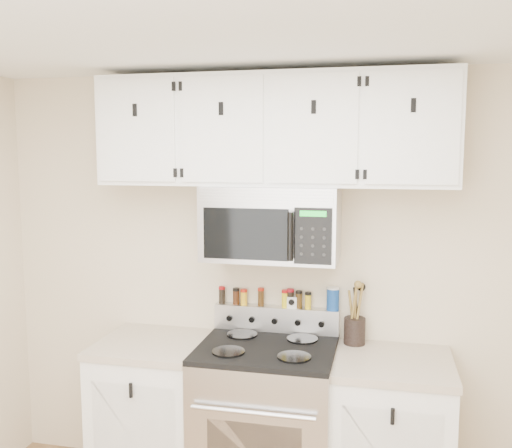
# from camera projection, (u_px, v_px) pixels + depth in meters

# --- Properties ---
(back_wall) EXTENTS (3.50, 0.01, 2.50)m
(back_wall) POSITION_uv_depth(u_px,v_px,m) (277.00, 281.00, 3.46)
(back_wall) COLOR beige
(back_wall) RESTS_ON floor
(range) EXTENTS (0.76, 0.65, 1.10)m
(range) POSITION_uv_depth(u_px,v_px,m) (267.00, 424.00, 3.25)
(range) COLOR #B7B7BA
(range) RESTS_ON floor
(base_cabinet_left) EXTENTS (0.64, 0.62, 0.92)m
(base_cabinet_left) POSITION_uv_depth(u_px,v_px,m) (155.00, 414.00, 3.43)
(base_cabinet_left) COLOR white
(base_cabinet_left) RESTS_ON floor
(base_cabinet_right) EXTENTS (0.64, 0.62, 0.92)m
(base_cabinet_right) POSITION_uv_depth(u_px,v_px,m) (390.00, 440.00, 3.12)
(base_cabinet_right) COLOR white
(base_cabinet_right) RESTS_ON floor
(microwave) EXTENTS (0.76, 0.44, 0.42)m
(microwave) POSITION_uv_depth(u_px,v_px,m) (272.00, 223.00, 3.23)
(microwave) COLOR #9E9EA3
(microwave) RESTS_ON back_wall
(upper_cabinets) EXTENTS (2.00, 0.35, 0.62)m
(upper_cabinets) POSITION_uv_depth(u_px,v_px,m) (273.00, 130.00, 3.19)
(upper_cabinets) COLOR white
(upper_cabinets) RESTS_ON back_wall
(utensil_crock) EXTENTS (0.12, 0.12, 0.36)m
(utensil_crock) POSITION_uv_depth(u_px,v_px,m) (355.00, 329.00, 3.31)
(utensil_crock) COLOR black
(utensil_crock) RESTS_ON base_cabinet_right
(kitchen_timer) EXTENTS (0.06, 0.05, 0.07)m
(kitchen_timer) POSITION_uv_depth(u_px,v_px,m) (292.00, 302.00, 3.42)
(kitchen_timer) COLOR white
(kitchen_timer) RESTS_ON range
(salt_canister) EXTENTS (0.08, 0.08, 0.14)m
(salt_canister) POSITION_uv_depth(u_px,v_px,m) (333.00, 299.00, 3.36)
(salt_canister) COLOR navy
(salt_canister) RESTS_ON range
(spice_jar_0) EXTENTS (0.04, 0.04, 0.11)m
(spice_jar_0) POSITION_uv_depth(u_px,v_px,m) (222.00, 295.00, 3.52)
(spice_jar_0) COLOR black
(spice_jar_0) RESTS_ON range
(spice_jar_1) EXTENTS (0.04, 0.04, 0.10)m
(spice_jar_1) POSITION_uv_depth(u_px,v_px,m) (236.00, 296.00, 3.50)
(spice_jar_1) COLOR #3D1E0E
(spice_jar_1) RESTS_ON range
(spice_jar_2) EXTENTS (0.04, 0.04, 0.10)m
(spice_jar_2) POSITION_uv_depth(u_px,v_px,m) (244.00, 297.00, 3.49)
(spice_jar_2) COLOR gold
(spice_jar_2) RESTS_ON range
(spice_jar_3) EXTENTS (0.04, 0.04, 0.11)m
(spice_jar_3) POSITION_uv_depth(u_px,v_px,m) (261.00, 297.00, 3.46)
(spice_jar_3) COLOR #3F270F
(spice_jar_3) RESTS_ON range
(spice_jar_4) EXTENTS (0.04, 0.04, 0.11)m
(spice_jar_4) POSITION_uv_depth(u_px,v_px,m) (285.00, 298.00, 3.43)
(spice_jar_4) COLOR yellow
(spice_jar_4) RESTS_ON range
(spice_jar_5) EXTENTS (0.04, 0.04, 0.11)m
(spice_jar_5) POSITION_uv_depth(u_px,v_px,m) (290.00, 298.00, 3.42)
(spice_jar_5) COLOR black
(spice_jar_5) RESTS_ON range
(spice_jar_6) EXTENTS (0.04, 0.04, 0.11)m
(spice_jar_6) POSITION_uv_depth(u_px,v_px,m) (299.00, 299.00, 3.41)
(spice_jar_6) COLOR #462F10
(spice_jar_6) RESTS_ON range
(spice_jar_7) EXTENTS (0.04, 0.04, 0.10)m
(spice_jar_7) POSITION_uv_depth(u_px,v_px,m) (308.00, 300.00, 3.40)
(spice_jar_7) COLOR yellow
(spice_jar_7) RESTS_ON range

